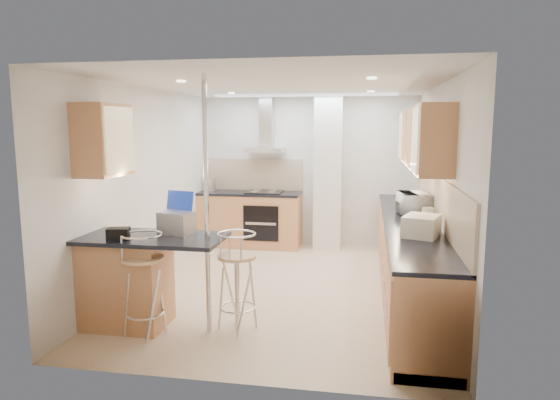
% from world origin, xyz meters
% --- Properties ---
extents(ground, '(4.80, 4.80, 0.00)m').
position_xyz_m(ground, '(0.00, 0.00, 0.00)').
color(ground, '#D0AC8A').
rests_on(ground, ground).
extents(room_shell, '(3.64, 4.84, 2.51)m').
position_xyz_m(room_shell, '(0.32, 0.38, 1.54)').
color(room_shell, white).
rests_on(room_shell, ground).
extents(right_counter, '(0.63, 4.40, 0.92)m').
position_xyz_m(right_counter, '(1.50, 0.00, 0.46)').
color(right_counter, '#C2824D').
rests_on(right_counter, ground).
extents(back_counter, '(1.70, 0.63, 0.92)m').
position_xyz_m(back_counter, '(-0.95, 2.10, 0.46)').
color(back_counter, '#C2824D').
rests_on(back_counter, ground).
extents(peninsula, '(1.47, 0.72, 0.94)m').
position_xyz_m(peninsula, '(-1.12, -1.45, 0.48)').
color(peninsula, '#C2824D').
rests_on(peninsula, ground).
extents(microwave, '(0.43, 0.57, 0.28)m').
position_xyz_m(microwave, '(1.57, 0.32, 1.06)').
color(microwave, silver).
rests_on(microwave, right_counter).
extents(laptop, '(0.37, 0.31, 0.22)m').
position_xyz_m(laptop, '(-0.91, -1.28, 1.05)').
color(laptop, '#ABADB3').
rests_on(laptop, peninsula).
extents(bag, '(0.23, 0.19, 0.11)m').
position_xyz_m(bag, '(-1.36, -1.63, 1.00)').
color(bag, black).
rests_on(bag, peninsula).
extents(bar_stool_near, '(0.45, 0.45, 1.02)m').
position_xyz_m(bar_stool_near, '(-1.11, -1.66, 0.51)').
color(bar_stool_near, tan).
rests_on(bar_stool_near, ground).
extents(bar_stool_end, '(0.45, 0.45, 0.99)m').
position_xyz_m(bar_stool_end, '(-0.27, -1.34, 0.50)').
color(bar_stool_end, tan).
rests_on(bar_stool_end, ground).
extents(jar_a, '(0.14, 0.14, 0.16)m').
position_xyz_m(jar_a, '(1.65, 0.99, 1.00)').
color(jar_a, white).
rests_on(jar_a, right_counter).
extents(jar_b, '(0.14, 0.14, 0.14)m').
position_xyz_m(jar_b, '(1.66, 1.17, 0.99)').
color(jar_b, white).
rests_on(jar_b, right_counter).
extents(jar_c, '(0.18, 0.18, 0.18)m').
position_xyz_m(jar_c, '(1.68, -0.17, 1.01)').
color(jar_c, beige).
rests_on(jar_c, right_counter).
extents(jar_d, '(0.13, 0.13, 0.13)m').
position_xyz_m(jar_d, '(1.55, -0.58, 0.99)').
color(jar_d, silver).
rests_on(jar_d, right_counter).
extents(bread_bin, '(0.43, 0.48, 0.21)m').
position_xyz_m(bread_bin, '(1.53, -0.89, 1.03)').
color(bread_bin, white).
rests_on(bread_bin, right_counter).
extents(kettle, '(0.16, 0.16, 0.23)m').
position_xyz_m(kettle, '(-1.65, 2.16, 1.03)').
color(kettle, silver).
rests_on(kettle, back_counter).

